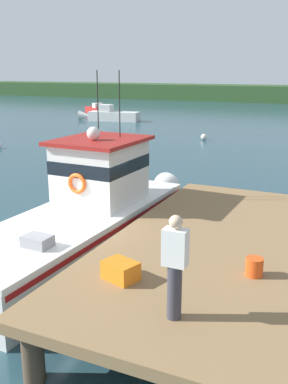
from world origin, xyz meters
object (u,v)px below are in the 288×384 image
main_fishing_boat (89,215)px  mooring_buoy_spare_mooring (59,166)px  crate_stack_mid_dock (121,270)px  deckhand_by_the_boat (175,265)px  moored_boat_far_right (110,115)px  moored_boat_off_the_point (97,110)px  bait_bucket (254,267)px  mooring_buoy_channel_marker (204,137)px

main_fishing_boat → mooring_buoy_spare_mooring: bearing=130.1°
crate_stack_mid_dock → deckhand_by_the_boat: bearing=-30.8°
moored_boat_far_right → moored_boat_off_the_point: moored_boat_far_right is taller
bait_bucket → mooring_buoy_spare_mooring: 15.23m
bait_bucket → moored_boat_far_right: size_ratio=0.06×
deckhand_by_the_boat → mooring_buoy_spare_mooring: (-10.59, 11.93, -1.83)m
main_fishing_boat → bait_bucket: bearing=-24.5°
bait_bucket → moored_boat_far_right: bearing=123.1°
deckhand_by_the_boat → mooring_buoy_channel_marker: bearing=106.1°
moored_boat_far_right → moored_boat_off_the_point: (-4.74, 5.56, -0.12)m
mooring_buoy_spare_mooring → mooring_buoy_channel_marker: 12.85m
bait_bucket → mooring_buoy_spare_mooring: size_ratio=0.75×
moored_boat_off_the_point → bait_bucket: bearing=-55.6°
crate_stack_mid_dock → mooring_buoy_spare_mooring: 14.55m
bait_bucket → deckhand_by_the_boat: (-0.82, -1.92, 0.69)m
mooring_buoy_spare_mooring → main_fishing_boat: bearing=-49.9°
moored_boat_off_the_point → crate_stack_mid_dock: bearing=-58.8°
bait_bucket → moored_boat_far_right: (-19.63, 30.07, -0.84)m
deckhand_by_the_boat → bait_bucket: bearing=66.9°
deckhand_by_the_boat → mooring_buoy_spare_mooring: bearing=131.6°
crate_stack_mid_dock → bait_bucket: bearing=28.1°
crate_stack_mid_dock → mooring_buoy_channel_marker: bearing=103.6°
deckhand_by_the_boat → mooring_buoy_spare_mooring: 16.06m
moored_boat_off_the_point → mooring_buoy_channel_marker: (16.55, -13.27, -0.19)m
main_fishing_boat → bait_bucket: 5.34m
crate_stack_mid_dock → deckhand_by_the_boat: (1.31, -0.78, 0.69)m
deckhand_by_the_boat → moored_boat_far_right: size_ratio=0.26×
crate_stack_mid_dock → deckhand_by_the_boat: deckhand_by_the_boat is taller
moored_boat_far_right → mooring_buoy_channel_marker: 14.11m
mooring_buoy_channel_marker → moored_boat_far_right: bearing=146.9°
deckhand_by_the_boat → moored_boat_far_right: 37.14m
deckhand_by_the_boat → crate_stack_mid_dock: bearing=149.2°
bait_bucket → deckhand_by_the_boat: deckhand_by_the_boat is taller
moored_boat_off_the_point → mooring_buoy_channel_marker: moored_boat_off_the_point is taller
crate_stack_mid_dock → mooring_buoy_spare_mooring: (-9.28, 11.15, -1.14)m
deckhand_by_the_boat → moored_boat_off_the_point: (-23.55, 37.55, -1.65)m
deckhand_by_the_boat → main_fishing_boat: bearing=134.3°
main_fishing_boat → mooring_buoy_spare_mooring: size_ratio=21.63×
moored_boat_far_right → mooring_buoy_spare_mooring: bearing=-67.7°
main_fishing_boat → moored_boat_off_the_point: (-19.52, 33.42, -0.60)m
bait_bucket → mooring_buoy_spare_mooring: (-11.41, 10.01, -1.14)m
moored_boat_far_right → crate_stack_mid_dock: bearing=-60.7°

